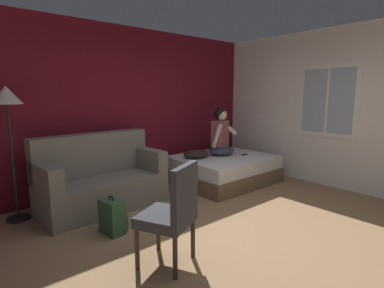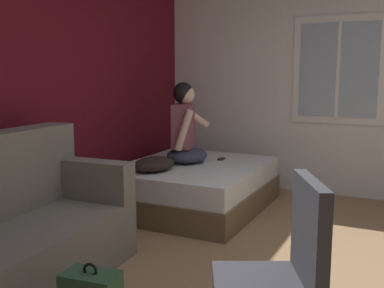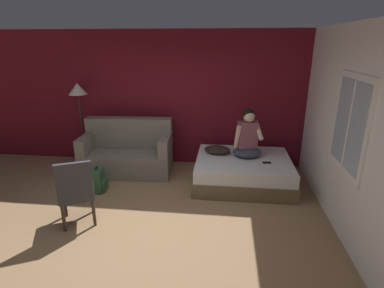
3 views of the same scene
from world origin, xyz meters
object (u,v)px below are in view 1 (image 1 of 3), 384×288
(side_chair, at_px, (172,211))
(floor_lamp, at_px, (8,108))
(person_seated, at_px, (221,136))
(couch, at_px, (101,180))
(bed, at_px, (223,169))
(cell_phone, at_px, (244,154))
(throw_pillow, at_px, (196,154))
(backpack, at_px, (113,217))

(side_chair, xyz_separation_m, floor_lamp, (-0.90, 2.12, 0.90))
(side_chair, bearing_deg, floor_lamp, 112.99)
(person_seated, bearing_deg, side_chair, -144.56)
(couch, relative_size, side_chair, 1.78)
(bed, height_order, floor_lamp, floor_lamp)
(cell_phone, bearing_deg, couch, -107.28)
(floor_lamp, bearing_deg, cell_phone, -10.86)
(bed, height_order, side_chair, side_chair)
(side_chair, bearing_deg, cell_phone, 27.39)
(throw_pillow, relative_size, floor_lamp, 0.28)
(backpack, bearing_deg, throw_pillow, 22.13)
(side_chair, height_order, floor_lamp, floor_lamp)
(bed, height_order, backpack, bed)
(bed, relative_size, cell_phone, 11.95)
(couch, distance_m, side_chair, 1.87)
(bed, distance_m, throw_pillow, 0.61)
(bed, xyz_separation_m, person_seated, (0.06, 0.13, 0.60))
(side_chair, height_order, backpack, side_chair)
(person_seated, bearing_deg, throw_pillow, 171.56)
(bed, relative_size, floor_lamp, 1.01)
(cell_phone, distance_m, floor_lamp, 3.82)
(throw_pillow, xyz_separation_m, floor_lamp, (-2.77, 0.32, 0.88))
(backpack, bearing_deg, person_seated, 16.16)
(floor_lamp, bearing_deg, side_chair, -67.01)
(couch, bearing_deg, backpack, -105.98)
(bed, bearing_deg, cell_phone, -23.24)
(couch, distance_m, cell_phone, 2.66)
(person_seated, xyz_separation_m, cell_phone, (0.33, -0.30, -0.35))
(bed, bearing_deg, person_seated, 65.21)
(throw_pillow, height_order, floor_lamp, floor_lamp)
(couch, height_order, side_chair, couch)
(couch, height_order, person_seated, person_seated)
(couch, xyz_separation_m, throw_pillow, (1.76, -0.07, 0.16))
(backpack, height_order, throw_pillow, throw_pillow)
(side_chair, relative_size, person_seated, 1.12)
(backpack, relative_size, cell_phone, 3.18)
(throw_pillow, distance_m, cell_phone, 0.94)
(floor_lamp, bearing_deg, couch, -14.16)
(bed, distance_m, floor_lamp, 3.50)
(couch, height_order, floor_lamp, floor_lamp)
(bed, distance_m, person_seated, 0.62)
(side_chair, bearing_deg, backpack, 97.83)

